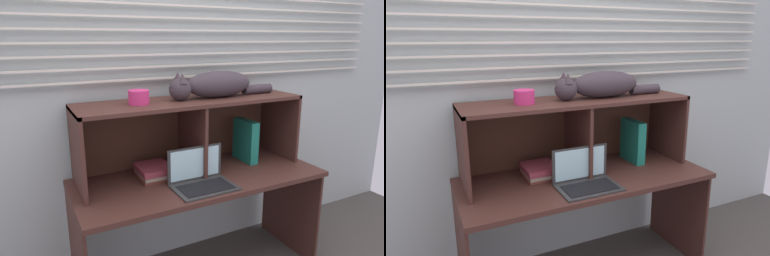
% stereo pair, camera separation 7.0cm
% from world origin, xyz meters
% --- Properties ---
extents(back_panel_with_blinds, '(4.40, 0.08, 2.50)m').
position_xyz_m(back_panel_with_blinds, '(0.00, 0.55, 1.26)').
color(back_panel_with_blinds, '#ADB8B6').
rests_on(back_panel_with_blinds, ground).
extents(desk, '(1.53, 0.64, 0.71)m').
position_xyz_m(desk, '(0.00, 0.19, 0.58)').
color(desk, '#462620').
rests_on(desk, ground).
extents(hutch_shelf_unit, '(1.42, 0.40, 0.46)m').
position_xyz_m(hutch_shelf_unit, '(-0.00, 0.34, 1.03)').
color(hutch_shelf_unit, '#462620').
rests_on(hutch_shelf_unit, desk).
extents(cat, '(0.75, 0.18, 0.17)m').
position_xyz_m(cat, '(0.16, 0.30, 1.25)').
color(cat, '#3A3037').
rests_on(cat, hutch_shelf_unit).
extents(laptop, '(0.35, 0.24, 0.21)m').
position_xyz_m(laptop, '(-0.06, 0.06, 0.75)').
color(laptop, '#303030').
rests_on(laptop, desk).
extents(binder_upright, '(0.06, 0.22, 0.29)m').
position_xyz_m(binder_upright, '(0.41, 0.30, 0.85)').
color(binder_upright, '#1B7764').
rests_on(binder_upright, desk).
extents(book_stack, '(0.20, 0.23, 0.08)m').
position_xyz_m(book_stack, '(-0.26, 0.30, 0.75)').
color(book_stack, brown).
rests_on(book_stack, desk).
extents(small_basket, '(0.12, 0.12, 0.08)m').
position_xyz_m(small_basket, '(-0.34, 0.30, 1.21)').
color(small_basket, '#D12F71').
rests_on(small_basket, hutch_shelf_unit).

